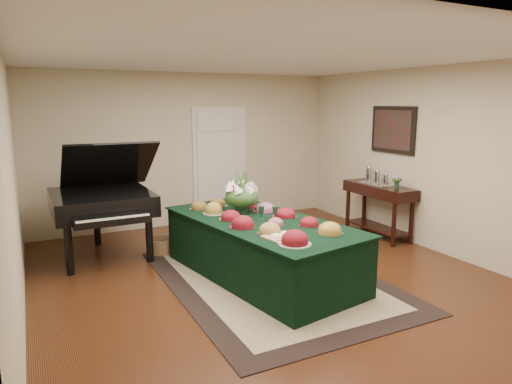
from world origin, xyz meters
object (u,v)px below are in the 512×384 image
grand_piano (102,201)px  mahogany_sideboard (379,197)px  floral_centerpiece (241,193)px  buffet_table (261,248)px

grand_piano → mahogany_sideboard: size_ratio=1.25×
floral_centerpiece → mahogany_sideboard: (2.60, 0.26, -0.34)m
mahogany_sideboard → buffet_table: bearing=-164.2°
floral_centerpiece → grand_piano: size_ratio=0.28×
floral_centerpiece → grand_piano: (-1.59, 1.24, -0.19)m
floral_centerpiece → mahogany_sideboard: 2.63m
buffet_table → floral_centerpiece: floral_centerpiece is taller
buffet_table → grand_piano: 2.41m
grand_piano → floral_centerpiece: bearing=-38.1°
floral_centerpiece → grand_piano: 2.03m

